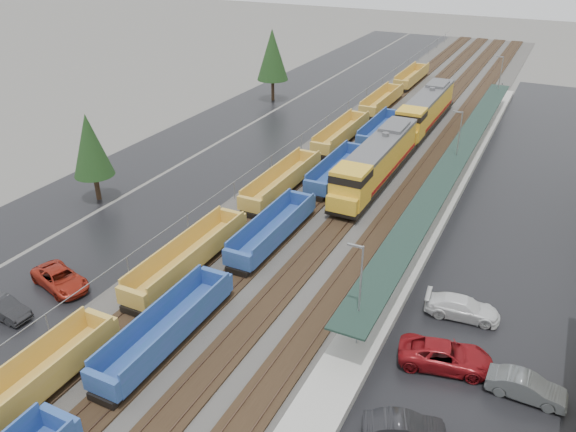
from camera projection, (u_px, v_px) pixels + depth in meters
name	position (u px, v px, depth m)	size (l,w,h in m)	color
ballast_strip	(394.00, 141.00, 72.39)	(20.00, 160.00, 0.08)	#302D2B
trackbed	(394.00, 140.00, 72.34)	(14.60, 160.00, 0.22)	black
west_parking_lot	(290.00, 125.00, 78.32)	(10.00, 160.00, 0.02)	black
west_road	(229.00, 115.00, 82.26)	(9.00, 160.00, 0.02)	black
east_commuter_lot	(547.00, 200.00, 56.97)	(16.00, 100.00, 0.02)	black
station_platform	(453.00, 177.00, 60.39)	(3.00, 80.00, 8.00)	#9E9B93
chainlink_fence	(322.00, 123.00, 74.17)	(0.08, 160.04, 2.02)	gray
tree_west_near	(90.00, 145.00, 54.57)	(3.96, 3.96, 9.00)	#332316
tree_west_far	(272.00, 55.00, 86.13)	(4.84, 4.84, 11.00)	#332316
locomotive_lead	(376.00, 163.00, 59.24)	(3.25, 21.41, 4.85)	black
locomotive_trail	(425.00, 110.00, 75.92)	(3.25, 21.41, 4.85)	black
well_string_yellow	(283.00, 182.00, 58.27)	(2.59, 114.13, 2.29)	gold
well_string_blue	(228.00, 273.00, 43.02)	(2.60, 88.16, 2.31)	navy
parked_car_west_b	(3.00, 308.00, 39.85)	(4.35, 1.52, 1.43)	black
parked_car_west_c	(60.00, 279.00, 43.04)	(5.41, 2.49, 1.50)	maroon
parked_car_east_a	(405.00, 429.00, 30.28)	(4.52, 1.58, 1.49)	black
parked_car_east_b	(445.00, 356.00, 35.29)	(5.86, 2.70, 1.63)	maroon
parked_car_east_c	(462.00, 308.00, 39.80)	(5.21, 2.12, 1.51)	silver
parked_car_east_e	(527.00, 387.00, 32.97)	(4.55, 1.59, 1.50)	#4E5153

